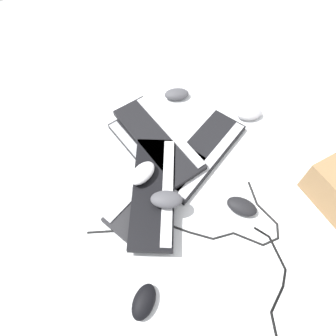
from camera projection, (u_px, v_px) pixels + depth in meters
ground_plane at (168, 196)px, 1.11m from camera, size 3.20×3.20×0.00m
keyboard_0 at (152, 152)px, 1.20m from camera, size 0.45×0.18×0.03m
keyboard_1 at (157, 189)px, 1.11m from camera, size 0.22×0.46×0.03m
keyboard_2 at (202, 154)px, 1.19m from camera, size 0.24×0.46×0.03m
keyboard_3 at (155, 191)px, 1.07m from camera, size 0.43×0.41×0.03m
keyboard_4 at (158, 138)px, 1.19m from camera, size 0.45×0.19×0.03m
mouse_0 at (167, 199)px, 1.02m from camera, size 0.12×0.13×0.04m
mouse_1 at (250, 114)px, 1.29m from camera, size 0.11×0.13×0.04m
mouse_2 at (144, 302)px, 0.91m from camera, size 0.11×0.13×0.04m
mouse_3 at (143, 173)px, 1.07m from camera, size 0.09×0.12×0.04m
mouse_4 at (177, 94)px, 1.35m from camera, size 0.12×0.13×0.04m
mouse_5 at (242, 206)px, 1.07m from camera, size 0.13×0.11×0.04m
cable_0 at (285, 324)px, 0.89m from camera, size 0.54×0.33×0.01m
cable_1 at (205, 227)px, 1.05m from camera, size 0.45×0.58×0.01m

